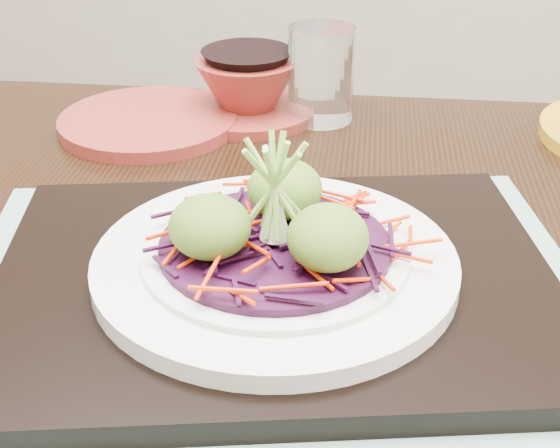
% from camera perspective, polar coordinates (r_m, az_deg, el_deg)
% --- Properties ---
extents(dining_table, '(1.15, 0.81, 0.69)m').
position_cam_1_polar(dining_table, '(0.68, 0.44, -8.70)').
color(dining_table, black).
rests_on(dining_table, ground).
extents(placemat, '(0.53, 0.46, 0.00)m').
position_cam_1_polar(placemat, '(0.57, -0.36, -5.16)').
color(placemat, gray).
rests_on(placemat, dining_table).
extents(serving_tray, '(0.46, 0.39, 0.02)m').
position_cam_1_polar(serving_tray, '(0.57, -0.36, -4.25)').
color(serving_tray, black).
rests_on(serving_tray, placemat).
extents(white_plate, '(0.26, 0.26, 0.02)m').
position_cam_1_polar(white_plate, '(0.56, -0.37, -2.74)').
color(white_plate, silver).
rests_on(white_plate, serving_tray).
extents(cabbage_bed, '(0.16, 0.16, 0.01)m').
position_cam_1_polar(cabbage_bed, '(0.55, -0.38, -1.58)').
color(cabbage_bed, '#2E0925').
rests_on(cabbage_bed, white_plate).
extents(carrot_julienne, '(0.20, 0.20, 0.01)m').
position_cam_1_polar(carrot_julienne, '(0.55, -0.38, -0.86)').
color(carrot_julienne, red).
rests_on(carrot_julienne, cabbage_bed).
extents(guacamole_scoops, '(0.14, 0.13, 0.04)m').
position_cam_1_polar(guacamole_scoops, '(0.54, -0.40, 0.50)').
color(guacamole_scoops, '#4D7021').
rests_on(guacamole_scoops, cabbage_bed).
extents(scallion_garnish, '(0.06, 0.06, 0.09)m').
position_cam_1_polar(scallion_garnish, '(0.53, -0.39, 2.42)').
color(scallion_garnish, '#8DC950').
rests_on(scallion_garnish, cabbage_bed).
extents(terracotta_side_plate, '(0.22, 0.22, 0.01)m').
position_cam_1_polar(terracotta_side_plate, '(0.87, -9.61, 7.37)').
color(terracotta_side_plate, maroon).
rests_on(terracotta_side_plate, dining_table).
extents(water_glass, '(0.09, 0.09, 0.10)m').
position_cam_1_polar(water_glass, '(0.86, 3.02, 10.89)').
color(water_glass, white).
rests_on(water_glass, dining_table).
extents(terracotta_bowl_set, '(0.18, 0.18, 0.06)m').
position_cam_1_polar(terracotta_bowl_set, '(0.88, -2.38, 9.72)').
color(terracotta_bowl_set, maroon).
rests_on(terracotta_bowl_set, dining_table).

